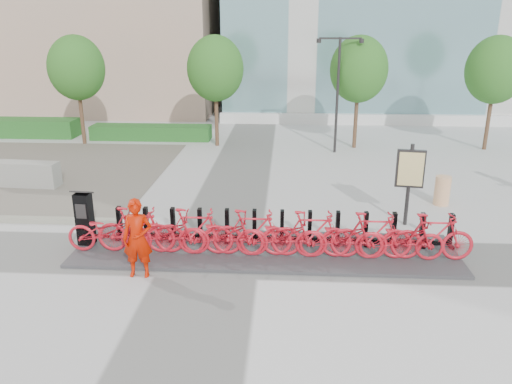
# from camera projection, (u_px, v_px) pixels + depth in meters

# --- Properties ---
(ground) EXTENTS (120.00, 120.00, 0.00)m
(ground) POSITION_uv_depth(u_px,v_px,m) (213.00, 256.00, 12.46)
(ground) COLOR silver
(hedge_b) EXTENTS (6.00, 1.20, 0.70)m
(hedge_b) POSITION_uv_depth(u_px,v_px,m) (151.00, 132.00, 25.13)
(hedge_b) COLOR #296A2A
(hedge_b) RESTS_ON ground
(tree_0) EXTENTS (2.60, 2.60, 5.10)m
(tree_0) POSITION_uv_depth(u_px,v_px,m) (76.00, 68.00, 23.14)
(tree_0) COLOR brown
(tree_0) RESTS_ON ground
(tree_1) EXTENTS (2.60, 2.60, 5.10)m
(tree_1) POSITION_uv_depth(u_px,v_px,m) (215.00, 69.00, 22.77)
(tree_1) COLOR brown
(tree_1) RESTS_ON ground
(tree_2) EXTENTS (2.60, 2.60, 5.10)m
(tree_2) POSITION_uv_depth(u_px,v_px,m) (359.00, 69.00, 22.39)
(tree_2) COLOR brown
(tree_2) RESTS_ON ground
(tree_3) EXTENTS (2.60, 2.60, 5.10)m
(tree_3) POSITION_uv_depth(u_px,v_px,m) (496.00, 70.00, 22.05)
(tree_3) COLOR brown
(tree_3) RESTS_ON ground
(streetlamp) EXTENTS (2.00, 0.20, 5.00)m
(streetlamp) POSITION_uv_depth(u_px,v_px,m) (338.00, 82.00, 21.65)
(streetlamp) COLOR black
(streetlamp) RESTS_ON ground
(dock_pad) EXTENTS (9.60, 2.40, 0.08)m
(dock_pad) POSITION_uv_depth(u_px,v_px,m) (265.00, 250.00, 12.66)
(dock_pad) COLOR #3B3B3F
(dock_pad) RESTS_ON ground
(dock_rail_posts) EXTENTS (8.74, 0.50, 0.85)m
(dock_rail_posts) POSITION_uv_depth(u_px,v_px,m) (282.00, 227.00, 12.94)
(dock_rail_posts) COLOR black
(dock_rail_posts) RESTS_ON dock_pad
(bike_0) EXTENTS (2.03, 0.71, 1.07)m
(bike_0) POSITION_uv_depth(u_px,v_px,m) (108.00, 231.00, 12.37)
(bike_0) COLOR red
(bike_0) RESTS_ON dock_pad
(bike_1) EXTENTS (1.97, 0.56, 1.18)m
(bike_1) POSITION_uv_depth(u_px,v_px,m) (136.00, 230.00, 12.31)
(bike_1) COLOR red
(bike_1) RESTS_ON dock_pad
(bike_2) EXTENTS (2.03, 0.71, 1.07)m
(bike_2) POSITION_uv_depth(u_px,v_px,m) (165.00, 233.00, 12.29)
(bike_2) COLOR red
(bike_2) RESTS_ON dock_pad
(bike_3) EXTENTS (1.97, 0.56, 1.18)m
(bike_3) POSITION_uv_depth(u_px,v_px,m) (194.00, 231.00, 12.23)
(bike_3) COLOR red
(bike_3) RESTS_ON dock_pad
(bike_4) EXTENTS (2.03, 0.71, 1.07)m
(bike_4) POSITION_uv_depth(u_px,v_px,m) (223.00, 234.00, 12.20)
(bike_4) COLOR red
(bike_4) RESTS_ON dock_pad
(bike_5) EXTENTS (1.97, 0.56, 1.18)m
(bike_5) POSITION_uv_depth(u_px,v_px,m) (252.00, 233.00, 12.14)
(bike_5) COLOR red
(bike_5) RESTS_ON dock_pad
(bike_6) EXTENTS (2.03, 0.71, 1.07)m
(bike_6) POSITION_uv_depth(u_px,v_px,m) (282.00, 236.00, 12.12)
(bike_6) COLOR red
(bike_6) RESTS_ON dock_pad
(bike_7) EXTENTS (1.97, 0.56, 1.18)m
(bike_7) POSITION_uv_depth(u_px,v_px,m) (311.00, 234.00, 12.06)
(bike_7) COLOR red
(bike_7) RESTS_ON dock_pad
(bike_8) EXTENTS (2.03, 0.71, 1.07)m
(bike_8) POSITION_uv_depth(u_px,v_px,m) (341.00, 237.00, 12.04)
(bike_8) COLOR red
(bike_8) RESTS_ON dock_pad
(bike_9) EXTENTS (1.97, 0.56, 1.18)m
(bike_9) POSITION_uv_depth(u_px,v_px,m) (372.00, 236.00, 11.98)
(bike_9) COLOR red
(bike_9) RESTS_ON dock_pad
(bike_10) EXTENTS (2.03, 0.71, 1.07)m
(bike_10) POSITION_uv_depth(u_px,v_px,m) (402.00, 239.00, 11.96)
(bike_10) COLOR red
(bike_10) RESTS_ON dock_pad
(bike_11) EXTENTS (1.97, 0.56, 1.18)m
(bike_11) POSITION_uv_depth(u_px,v_px,m) (433.00, 237.00, 11.90)
(bike_11) COLOR red
(bike_11) RESTS_ON dock_pad
(kiosk) EXTENTS (0.48, 0.41, 1.49)m
(kiosk) POSITION_uv_depth(u_px,v_px,m) (85.00, 218.00, 12.75)
(kiosk) COLOR black
(kiosk) RESTS_ON dock_pad
(worker_red) EXTENTS (0.69, 0.47, 1.85)m
(worker_red) POSITION_uv_depth(u_px,v_px,m) (138.00, 238.00, 11.19)
(worker_red) COLOR #B51600
(worker_red) RESTS_ON ground
(construction_barrel) EXTENTS (0.56, 0.56, 0.94)m
(construction_barrel) POSITION_uv_depth(u_px,v_px,m) (442.00, 191.00, 15.89)
(construction_barrel) COLOR #DA6707
(construction_barrel) RESTS_ON ground
(jersey_barrier) EXTENTS (2.32, 0.76, 0.88)m
(jersey_barrier) POSITION_uv_depth(u_px,v_px,m) (27.00, 174.00, 17.73)
(jersey_barrier) COLOR gray
(jersey_barrier) RESTS_ON ground
(map_sign) EXTENTS (0.79, 0.23, 2.38)m
(map_sign) POSITION_uv_depth(u_px,v_px,m) (410.00, 172.00, 13.91)
(map_sign) COLOR black
(map_sign) RESTS_ON ground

